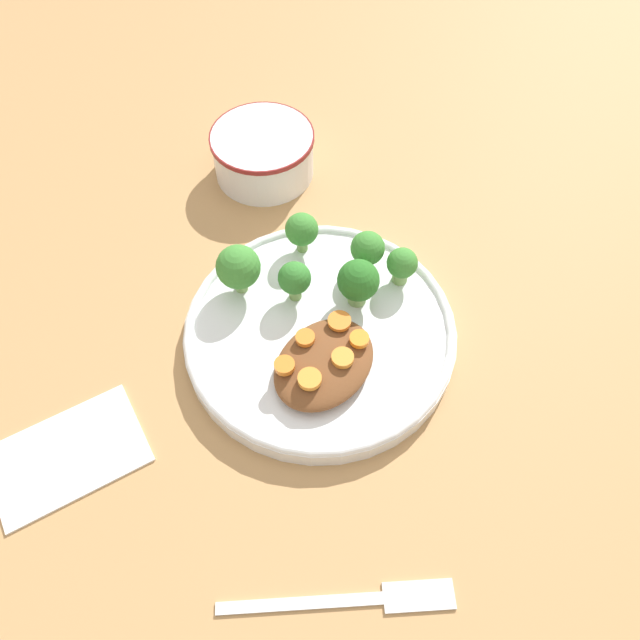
% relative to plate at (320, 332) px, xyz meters
% --- Properties ---
extents(ground_plane, '(4.00, 4.00, 0.00)m').
position_rel_plate_xyz_m(ground_plane, '(0.00, 0.00, -0.01)').
color(ground_plane, tan).
extents(plate, '(0.28, 0.28, 0.03)m').
position_rel_plate_xyz_m(plate, '(0.00, 0.00, 0.00)').
color(plate, white).
rests_on(plate, ground_plane).
extents(dip_bowl, '(0.13, 0.13, 0.06)m').
position_rel_plate_xyz_m(dip_bowl, '(0.16, 0.21, 0.02)').
color(dip_bowl, silver).
rests_on(dip_bowl, ground_plane).
extents(stew_mound, '(0.11, 0.09, 0.02)m').
position_rel_plate_xyz_m(stew_mound, '(-0.04, -0.03, 0.02)').
color(stew_mound, brown).
rests_on(stew_mound, plate).
extents(broccoli_floret_0, '(0.03, 0.03, 0.05)m').
position_rel_plate_xyz_m(broccoli_floret_0, '(0.02, 0.05, 0.04)').
color(broccoli_floret_0, '#759E51').
rests_on(broccoli_floret_0, plate).
extents(broccoli_floret_1, '(0.04, 0.04, 0.05)m').
position_rel_plate_xyz_m(broccoli_floret_1, '(0.07, 0.08, 0.04)').
color(broccoli_floret_1, '#759E51').
rests_on(broccoli_floret_1, plate).
extents(broccoli_floret_2, '(0.04, 0.04, 0.05)m').
position_rel_plate_xyz_m(broccoli_floret_2, '(0.09, 0.01, 0.04)').
color(broccoli_floret_2, '#759E51').
rests_on(broccoli_floret_2, plate).
extents(broccoli_floret_3, '(0.04, 0.04, 0.06)m').
position_rel_plate_xyz_m(broccoli_floret_3, '(0.05, -0.01, 0.04)').
color(broccoli_floret_3, '#7FA85B').
rests_on(broccoli_floret_3, plate).
extents(broccoli_floret_4, '(0.05, 0.05, 0.06)m').
position_rel_plate_xyz_m(broccoli_floret_4, '(-0.01, 0.10, 0.04)').
color(broccoli_floret_4, '#7FA85B').
rests_on(broccoli_floret_4, plate).
extents(broccoli_floret_5, '(0.03, 0.03, 0.05)m').
position_rel_plate_xyz_m(broccoli_floret_5, '(0.10, -0.03, 0.03)').
color(broccoli_floret_5, '#7FA85B').
rests_on(broccoli_floret_5, plate).
extents(carrot_slice_0, '(0.02, 0.02, 0.01)m').
position_rel_plate_xyz_m(carrot_slice_0, '(-0.06, -0.04, 0.03)').
color(carrot_slice_0, orange).
rests_on(carrot_slice_0, stew_mound).
extents(carrot_slice_1, '(0.02, 0.02, 0.01)m').
position_rel_plate_xyz_m(carrot_slice_1, '(-0.07, -0.01, 0.03)').
color(carrot_slice_1, orange).
rests_on(carrot_slice_1, stew_mound).
extents(carrot_slice_2, '(0.02, 0.02, 0.01)m').
position_rel_plate_xyz_m(carrot_slice_2, '(-0.03, -0.01, 0.03)').
color(carrot_slice_2, orange).
rests_on(carrot_slice_2, stew_mound).
extents(carrot_slice_3, '(0.02, 0.02, 0.00)m').
position_rel_plate_xyz_m(carrot_slice_3, '(0.01, -0.02, 0.03)').
color(carrot_slice_3, orange).
rests_on(carrot_slice_3, stew_mound).
extents(carrot_slice_4, '(0.02, 0.02, 0.01)m').
position_rel_plate_xyz_m(carrot_slice_4, '(-0.03, -0.05, 0.03)').
color(carrot_slice_4, orange).
rests_on(carrot_slice_4, stew_mound).
extents(carrot_slice_5, '(0.02, 0.02, 0.01)m').
position_rel_plate_xyz_m(carrot_slice_5, '(0.00, -0.05, 0.03)').
color(carrot_slice_5, orange).
rests_on(carrot_slice_5, stew_mound).
extents(fork, '(0.14, 0.16, 0.01)m').
position_rel_plate_xyz_m(fork, '(-0.18, -0.18, -0.01)').
color(fork, silver).
rests_on(fork, ground_plane).
extents(napkin, '(0.16, 0.14, 0.01)m').
position_rel_plate_xyz_m(napkin, '(-0.25, 0.11, -0.01)').
color(napkin, white).
rests_on(napkin, ground_plane).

